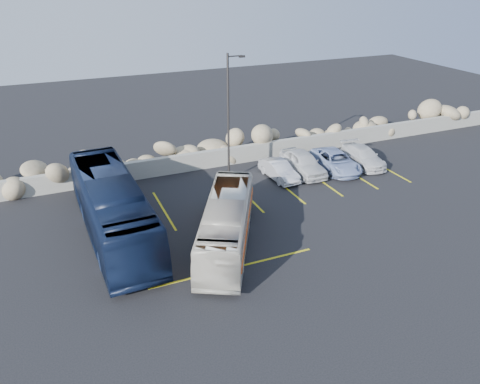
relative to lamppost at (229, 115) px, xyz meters
name	(u,v)px	position (x,y,z in m)	size (l,w,h in m)	color
ground	(256,265)	(-2.56, -9.50, -4.30)	(90.00, 90.00, 0.00)	black
seawall	(180,163)	(-2.56, 2.50, -3.70)	(60.00, 0.40, 1.20)	gray
riprap_pile	(175,148)	(-2.56, 3.70, -3.00)	(54.00, 2.80, 2.60)	#958462
parking_lines	(287,198)	(2.09, -3.93, -4.29)	(18.16, 9.36, 0.01)	gold
lamppost	(229,115)	(0.00, 0.00, 0.00)	(1.14, 0.18, 8.00)	#312D2C
vintage_bus	(227,223)	(-3.10, -7.30, -3.09)	(2.03, 8.66, 2.41)	beige
tour_coach	(112,207)	(-8.02, -4.12, -2.73)	(2.64, 11.26, 3.14)	#0F1A35
car_a	(303,163)	(4.90, -0.89, -3.55)	(1.75, 4.35, 1.48)	silver
car_b	(279,170)	(3.01, -1.09, -3.71)	(1.23, 3.53, 1.16)	silver
car_c	(363,156)	(9.52, -1.24, -3.69)	(1.71, 4.20, 1.22)	silver
car_d	(336,161)	(7.22, -1.29, -3.67)	(2.09, 4.53, 1.26)	#92A5D0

